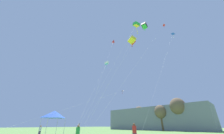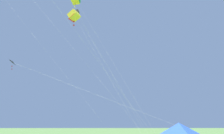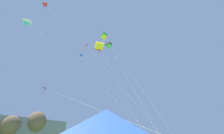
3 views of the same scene
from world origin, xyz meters
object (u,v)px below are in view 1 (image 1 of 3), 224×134
Objects in this scene: kite_black_box_4 at (144,26)px; kite_blue_delta_6 at (173,34)px; festival_tent at (54,114)px; kite_red_diamond_1 at (114,41)px; person_teal_shirt at (78,132)px; kite_red_delta_5 at (163,26)px; kite_black_delta_7 at (121,91)px; kite_yellow_box_0 at (132,40)px; person_red_shirt at (134,132)px; person_green_shirt at (78,133)px; person_white_shirt at (40,130)px; kite_white_box_2 at (107,63)px; kite_green_box_3 at (136,25)px.

kite_black_box_4 is 0.80× the size of kite_blue_delta_6.
kite_red_diamond_1 is at bearing 98.90° from festival_tent.
kite_blue_delta_6 is at bearing -6.77° from person_teal_shirt.
kite_black_delta_7 is (-10.43, -7.57, -18.76)m from kite_red_delta_5.
festival_tent is 0.13× the size of kite_red_delta_5.
kite_black_box_4 is (4.11, 11.36, 20.47)m from person_teal_shirt.
person_teal_shirt is at bearing -95.26° from kite_yellow_box_0.
kite_blue_delta_6 is 1.15× the size of kite_black_delta_7.
person_teal_shirt is 0.99× the size of person_red_shirt.
kite_black_box_4 is (2.94, 12.16, 20.46)m from person_green_shirt.
person_white_shirt is 40.67m from kite_blue_delta_6.
person_white_shirt is 0.08× the size of kite_yellow_box_0.
person_green_shirt is at bearing -66.30° from kite_black_delta_7.
kite_blue_delta_6 reaches higher than person_green_shirt.
person_red_shirt is 0.06× the size of kite_blue_delta_6.
person_green_shirt is 35.36m from kite_red_delta_5.
kite_red_delta_5 reaches higher than kite_red_diamond_1.
kite_red_diamond_1 is 0.95× the size of kite_red_delta_5.
person_green_shirt is 0.91× the size of person_red_shirt.
person_white_shirt is 0.06× the size of kite_black_delta_7.
person_teal_shirt is 6.16m from person_red_shirt.
kite_white_box_2 is 0.82× the size of kite_green_box_3.
kite_white_box_2 is at bearing -128.42° from kite_red_diamond_1.
kite_black_delta_7 is at bearing 26.97° from person_teal_shirt.
kite_red_delta_5 is at bearing -103.20° from kite_blue_delta_6.
festival_tent is 0.13× the size of kite_blue_delta_6.
festival_tent is 8.45m from person_green_shirt.
kite_green_box_3 is (13.13, -3.28, 4.14)m from kite_white_box_2.
kite_yellow_box_0 is at bearing -109.72° from kite_red_delta_5.
kite_red_delta_5 reaches higher than person_teal_shirt.
kite_blue_delta_6 reaches higher than kite_black_box_4.
kite_red_diamond_1 is (-10.47, 5.23, 7.98)m from kite_yellow_box_0.
kite_black_box_4 reaches higher than person_green_shirt.
kite_green_box_3 is (-2.90, 7.87, 21.67)m from person_red_shirt.
kite_red_delta_5 is at bearing -22.54° from person_red_shirt.
festival_tent is 12.79m from person_red_shirt.
person_white_shirt is 10.06m from person_teal_shirt.
festival_tent is 7.29m from person_teal_shirt.
kite_blue_delta_6 is at bearing 35.31° from kite_white_box_2.
kite_red_delta_5 is (11.90, 21.94, 24.64)m from festival_tent.
person_teal_shirt is at bearing -53.14° from kite_white_box_2.
person_white_shirt is 0.88× the size of person_teal_shirt.
person_red_shirt is 0.06× the size of kite_red_diamond_1.
kite_white_box_2 is at bearing -154.58° from kite_red_delta_5.
person_white_shirt is 23.95m from kite_yellow_box_0.
kite_blue_delta_6 is (0.76, 23.04, 25.90)m from person_red_shirt.
kite_black_delta_7 is at bearing -133.74° from kite_blue_delta_6.
person_white_shirt is at bearing -107.12° from kite_black_delta_7.
kite_yellow_box_0 is at bearing -170.47° from kite_black_box_4.
kite_black_delta_7 is at bearing 162.83° from kite_black_box_4.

